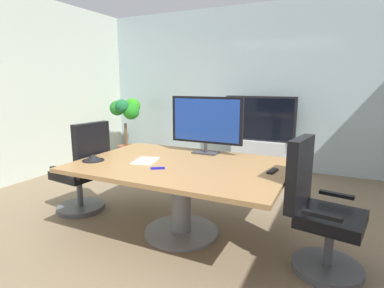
{
  "coord_description": "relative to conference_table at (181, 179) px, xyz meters",
  "views": [
    {
      "loc": [
        1.43,
        -2.46,
        1.52
      ],
      "look_at": [
        0.06,
        0.39,
        0.89
      ],
      "focal_mm": 28.62,
      "sensor_mm": 36.0,
      "label": 1
    }
  ],
  "objects": [
    {
      "name": "ground_plane",
      "position": [
        -0.06,
        -0.14,
        -0.58
      ],
      "size": [
        7.16,
        7.16,
        0.0
      ],
      "primitive_type": "plane",
      "color": "#7A664C"
    },
    {
      "name": "wall_back_glass_partition",
      "position": [
        -0.06,
        2.94,
        0.85
      ],
      "size": [
        6.05,
        0.1,
        2.87
      ],
      "primitive_type": "cube",
      "color": "#9EB2B7",
      "rests_on": "ground"
    },
    {
      "name": "conference_table",
      "position": [
        0.0,
        0.0,
        0.0
      ],
      "size": [
        2.04,
        1.39,
        0.74
      ],
      "color": "olive",
      "rests_on": "ground"
    },
    {
      "name": "office_chair_left",
      "position": [
        -1.29,
        -0.02,
        -0.12
      ],
      "size": [
        0.62,
        0.6,
        1.09
      ],
      "rotation": [
        0.0,
        0.0,
        -1.68
      ],
      "color": "#4C4C51",
      "rests_on": "ground"
    },
    {
      "name": "office_chair_right",
      "position": [
        1.29,
        -0.05,
        -0.12
      ],
      "size": [
        0.63,
        0.61,
        1.09
      ],
      "rotation": [
        0.0,
        0.0,
        1.4
      ],
      "color": "#4C4C51",
      "rests_on": "ground"
    },
    {
      "name": "tv_monitor",
      "position": [
        0.05,
        0.52,
        0.52
      ],
      "size": [
        0.84,
        0.18,
        0.64
      ],
      "color": "#333338",
      "rests_on": "conference_table"
    },
    {
      "name": "wall_display_unit",
      "position": [
        0.17,
        2.59,
        -0.14
      ],
      "size": [
        1.2,
        0.36,
        1.31
      ],
      "color": "#B7BABC",
      "rests_on": "ground"
    },
    {
      "name": "potted_plant",
      "position": [
        -2.41,
        2.28,
        0.25
      ],
      "size": [
        0.55,
        0.65,
        1.23
      ],
      "color": "brown",
      "rests_on": "ground"
    },
    {
      "name": "conference_phone",
      "position": [
        -0.86,
        -0.3,
        0.19
      ],
      "size": [
        0.22,
        0.22,
        0.07
      ],
      "color": "black",
      "rests_on": "conference_table"
    },
    {
      "name": "remote_control",
      "position": [
        0.88,
        0.08,
        0.17
      ],
      "size": [
        0.07,
        0.18,
        0.02
      ],
      "primitive_type": "cube",
      "rotation": [
        0.0,
        0.0,
        -0.14
      ],
      "color": "black",
      "rests_on": "conference_table"
    },
    {
      "name": "whiteboard_marker",
      "position": [
        -0.09,
        -0.28,
        0.17
      ],
      "size": [
        0.12,
        0.08,
        0.02
      ],
      "primitive_type": "cube",
      "rotation": [
        0.0,
        0.0,
        0.54
      ],
      "color": "#1919A5",
      "rests_on": "conference_table"
    },
    {
      "name": "paper_notepad",
      "position": [
        -0.37,
        -0.08,
        0.17
      ],
      "size": [
        0.28,
        0.34,
        0.01
      ],
      "primitive_type": "cube",
      "rotation": [
        0.0,
        0.0,
        0.25
      ],
      "color": "white",
      "rests_on": "conference_table"
    }
  ]
}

